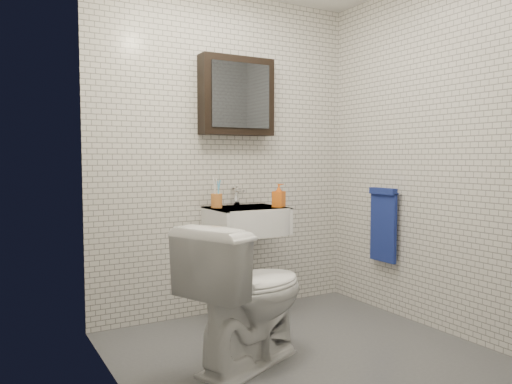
% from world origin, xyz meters
% --- Properties ---
extents(ground, '(2.20, 2.00, 0.01)m').
position_xyz_m(ground, '(0.00, 0.00, 0.01)').
color(ground, '#4C4F53').
rests_on(ground, ground).
extents(room_shell, '(2.22, 2.02, 2.51)m').
position_xyz_m(room_shell, '(0.00, 0.00, 1.47)').
color(room_shell, silver).
rests_on(room_shell, ground).
extents(washbasin, '(0.55, 0.50, 0.20)m').
position_xyz_m(washbasin, '(0.05, 0.73, 0.76)').
color(washbasin, white).
rests_on(washbasin, room_shell).
extents(faucet, '(0.06, 0.20, 0.15)m').
position_xyz_m(faucet, '(0.05, 0.93, 0.92)').
color(faucet, silver).
rests_on(faucet, washbasin).
extents(mirror_cabinet, '(0.60, 0.15, 0.60)m').
position_xyz_m(mirror_cabinet, '(0.05, 0.93, 1.70)').
color(mirror_cabinet, black).
rests_on(mirror_cabinet, room_shell).
extents(towel_rail, '(0.09, 0.30, 0.58)m').
position_xyz_m(towel_rail, '(1.04, 0.35, 0.72)').
color(towel_rail, silver).
rests_on(towel_rail, room_shell).
extents(toothbrush_cup, '(0.10, 0.10, 0.23)m').
position_xyz_m(toothbrush_cup, '(-0.16, 0.85, 0.91)').
color(toothbrush_cup, '#CA7632').
rests_on(toothbrush_cup, washbasin).
extents(soap_bottle, '(0.11, 0.11, 0.18)m').
position_xyz_m(soap_bottle, '(0.26, 0.65, 0.94)').
color(soap_bottle, orange).
rests_on(soap_bottle, washbasin).
extents(toilet, '(0.95, 0.77, 0.85)m').
position_xyz_m(toilet, '(-0.36, 0.01, 0.42)').
color(toilet, white).
rests_on(toilet, ground).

